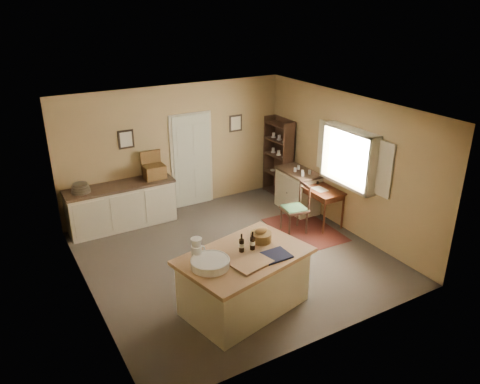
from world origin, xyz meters
The scene contains 16 objects.
ground centered at (0.00, 0.00, 0.00)m, with size 5.00×5.00×0.00m, color #4A3F39.
wall_back centered at (0.00, 2.50, 1.35)m, with size 5.00×0.10×2.70m, color #94784E.
wall_front centered at (0.00, -2.50, 1.35)m, with size 5.00×0.10×2.70m, color #94784E.
wall_left centered at (-2.50, 0.00, 1.35)m, with size 0.10×5.00×2.70m, color #94784E.
wall_right centered at (2.50, 0.00, 1.35)m, with size 0.10×5.00×2.70m, color #94784E.
ceiling centered at (0.00, 0.00, 2.70)m, with size 5.00×5.00×0.00m, color silver.
door centered at (0.35, 2.47, 1.05)m, with size 0.97×0.06×2.11m, color #B6B59C.
framed_prints centered at (0.20, 2.48, 1.72)m, with size 2.82×0.02×0.38m.
window centered at (2.42, -0.20, 1.55)m, with size 0.25×1.99×1.12m.
work_island centered at (-0.58, -1.35, 0.48)m, with size 2.07×1.58×1.20m.
sideboard centered at (-1.34, 2.20, 0.48)m, with size 2.15×0.61×1.18m.
rug centered at (1.75, 0.20, 0.00)m, with size 1.10×1.60×0.01m, color #4D1A14.
writing_desk centered at (2.20, 0.30, 0.67)m, with size 0.55×0.90×0.82m.
desk_chair centered at (1.51, 0.26, 0.49)m, with size 0.46×0.46×0.99m, color #311E15, non-canonical shape.
right_cabinet centered at (2.20, 1.08, 0.46)m, with size 0.56×1.01×0.99m.
shelving_unit centered at (2.35, 2.00, 0.91)m, with size 0.31×0.82×1.81m.
Camera 1 is at (-3.55, -6.39, 4.39)m, focal length 35.00 mm.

